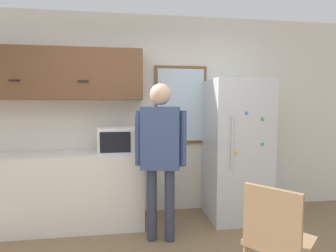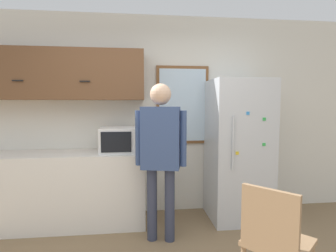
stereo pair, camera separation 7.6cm
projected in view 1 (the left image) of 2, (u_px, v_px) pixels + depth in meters
name	position (u px, v px, depth m)	size (l,w,h in m)	color
back_wall	(145.00, 115.00, 3.62)	(6.00, 0.06, 2.70)	silver
counter	(55.00, 190.00, 3.20)	(2.16, 0.61, 0.91)	silver
upper_cabinets	(54.00, 74.00, 3.21)	(2.16, 0.38, 0.62)	brown
microwave	(120.00, 140.00, 3.23)	(0.50, 0.39, 0.31)	white
person	(161.00, 146.00, 2.82)	(0.55, 0.31, 1.72)	#33384C
refrigerator	(236.00, 150.00, 3.44)	(0.74, 0.71, 1.82)	silver
chair	(276.00, 236.00, 2.01)	(0.64, 0.64, 0.90)	#997551
window	(181.00, 105.00, 3.63)	(0.72, 0.05, 1.07)	brown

